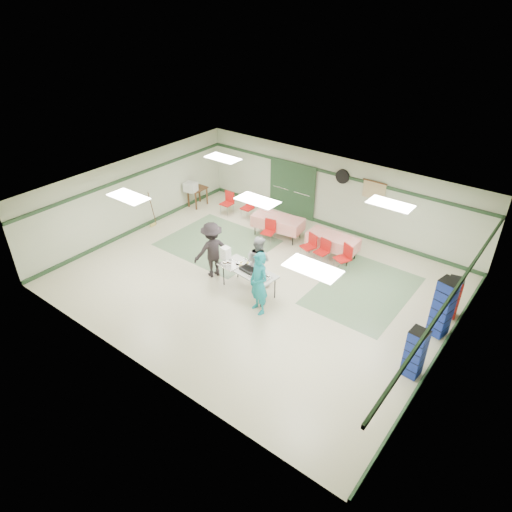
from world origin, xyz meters
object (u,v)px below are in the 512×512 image
Objects in this scene: volunteer_dark at (212,250)px; dining_table_a at (333,241)px; chair_loose_a at (249,205)px; crate_stack_blue_b at (415,353)px; chair_a at (323,249)px; volunteer_teal at (259,283)px; chair_loose_b at (228,201)px; printer_table at (197,191)px; office_printer at (191,187)px; broom at (152,208)px; serving_table at (249,271)px; volunteer_grey at (258,261)px; crate_stack_red at (453,297)px; chair_b at (310,244)px; crate_stack_blue_a at (443,308)px; chair_d at (269,229)px; chair_c at (345,256)px; dining_table_b at (278,222)px.

volunteer_dark is 4.00m from dining_table_a.
crate_stack_blue_b is (7.97, -3.98, 0.09)m from chair_loose_a.
volunteer_teal is at bearing -83.36° from chair_a.
chair_loose_b reaches higher than printer_table.
office_printer is 1.94m from broom.
volunteer_teal reaches higher than serving_table.
crate_stack_blue_b is at bearing 170.86° from volunteer_grey.
office_printer reaches higher than chair_a.
dining_table_a is 4.16m from crate_stack_red.
crate_stack_blue_a reaches higher than chair_b.
chair_loose_b is at bearing 6.03° from office_printer.
chair_b is at bearing 166.03° from crate_stack_blue_a.
chair_loose_a is (-2.92, 3.22, -0.25)m from volunteer_grey.
chair_a is 0.97× the size of chair_b.
volunteer_grey is at bearing 171.44° from crate_stack_blue_b.
crate_stack_red is at bearing 2.13° from broom.
crate_stack_blue_b reaches higher than chair_a.
chair_loose_a is at bearing -48.42° from volunteer_grey.
volunteer_dark is (-2.20, 0.58, -0.02)m from volunteer_teal.
dining_table_a is 3.92m from chair_loose_a.
broom is at bearing 172.52° from crate_stack_blue_b.
volunteer_teal reaches higher than chair_loose_b.
volunteer_teal is at bearing 127.27° from volunteer_grey.
chair_d reaches higher than chair_a.
chair_d is at bearing 169.58° from crate_stack_blue_a.
printer_table is (-6.20, 0.71, 0.10)m from chair_a.
serving_table is at bearing -33.42° from printer_table.
crate_stack_blue_a is 1.79m from crate_stack_blue_b.
printer_table is at bearing 160.56° from crate_stack_blue_b.
chair_c is 4.44m from crate_stack_blue_b.
chair_d is at bearing 154.82° from crate_stack_blue_b.
chair_a is at bearing -15.95° from office_printer.
chair_a is at bearing -114.27° from volunteer_grey.
chair_loose_b is at bearing 178.63° from chair_a.
chair_b is 6.00m from broom.
chair_a reaches higher than dining_table_b.
crate_stack_blue_b is at bearing -26.59° from chair_a.
serving_table is 4.76m from chair_loose_a.
crate_stack_blue_a is 2.08× the size of printer_table.
crate_stack_blue_b is 0.94× the size of broom.
dining_table_b is (-1.23, 2.74, -0.23)m from volunteer_grey.
office_printer is (-0.00, -0.35, 0.30)m from printer_table.
office_printer is at bearing -158.41° from chair_c.
chair_loose_a is 1.95× the size of office_printer.
dining_table_b is at bearing -16.18° from chair_loose_a.
chair_a is 1.07× the size of printer_table.
chair_loose_a reaches higher than dining_table_a.
chair_b is at bearing -102.63° from volunteer_grey.
chair_loose_b is 9.60m from crate_stack_blue_b.
chair_b is at bearing -7.88° from printer_table.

